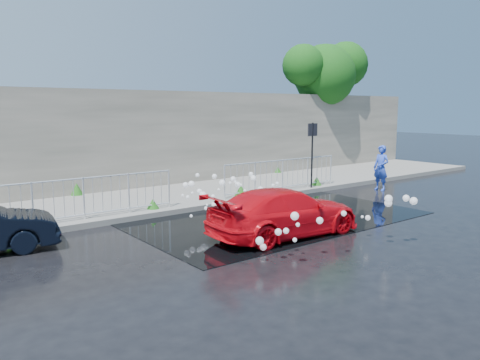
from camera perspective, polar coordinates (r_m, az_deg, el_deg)
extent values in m
plane|color=black|center=(12.12, 5.52, -5.66)|extent=(90.00, 90.00, 0.00)
cube|color=slate|center=(16.02, -6.81, -1.86)|extent=(30.00, 4.00, 0.15)
cube|color=slate|center=(14.37, -2.69, -3.01)|extent=(30.00, 0.25, 0.16)
cube|color=#5F5C50|center=(17.71, -10.59, 5.01)|extent=(30.00, 0.60, 3.50)
cube|color=black|center=(13.16, 4.13, -4.46)|extent=(8.00, 5.00, 0.01)
cylinder|color=black|center=(16.99, 8.77, 2.71)|extent=(0.06, 0.06, 2.50)
cube|color=black|center=(16.92, 8.84, 6.08)|extent=(0.45, 0.04, 0.45)
cylinder|color=#332114|center=(24.63, 9.56, 7.44)|extent=(0.36, 0.36, 5.00)
sphere|color=#0E3B0F|center=(23.77, 10.30, 12.44)|extent=(3.01, 3.01, 3.01)
sphere|color=#0E3B0F|center=(24.94, 12.71, 13.57)|extent=(2.28, 2.28, 2.28)
sphere|color=#0E3B0F|center=(22.71, 7.71, 13.70)|extent=(1.97, 1.97, 1.97)
cylinder|color=silver|center=(13.77, -8.67, -1.00)|extent=(0.05, 0.05, 1.10)
cylinder|color=silver|center=(12.68, -18.63, 0.19)|extent=(5.00, 0.04, 0.04)
cylinder|color=silver|center=(12.85, -18.43, -4.00)|extent=(5.00, 0.04, 0.04)
cylinder|color=silver|center=(14.83, -1.91, -0.21)|extent=(0.05, 0.05, 1.10)
cylinder|color=silver|center=(18.18, 10.98, 1.29)|extent=(0.05, 0.05, 1.10)
cylinder|color=silver|center=(16.33, 5.22, 2.43)|extent=(5.00, 0.04, 0.04)
cylinder|color=silver|center=(16.46, 5.17, -0.86)|extent=(5.00, 0.04, 0.04)
cone|color=#204A13|center=(12.44, -26.37, -4.68)|extent=(0.40, 0.40, 0.33)
cone|color=#204A13|center=(13.66, -10.57, -2.87)|extent=(0.36, 0.36, 0.28)
cone|color=#204A13|center=(15.34, 0.11, -1.30)|extent=(0.44, 0.44, 0.36)
cone|color=#204A13|center=(17.75, 9.33, -0.11)|extent=(0.38, 0.38, 0.32)
cone|color=#204A13|center=(16.46, -19.28, -1.05)|extent=(0.42, 0.42, 0.39)
cone|color=#204A13|center=(21.06, 4.59, 1.27)|extent=(0.34, 0.34, 0.26)
sphere|color=white|center=(13.96, 1.65, 0.23)|extent=(0.17, 0.17, 0.17)
sphere|color=white|center=(13.78, 4.55, -0.42)|extent=(0.10, 0.10, 0.10)
sphere|color=white|center=(13.38, -1.22, -0.34)|extent=(0.08, 0.08, 0.08)
sphere|color=white|center=(12.03, -3.31, -1.99)|extent=(0.10, 0.10, 0.10)
sphere|color=white|center=(13.36, -5.21, 0.58)|extent=(0.12, 0.12, 0.12)
sphere|color=white|center=(12.34, -5.84, -1.58)|extent=(0.07, 0.07, 0.07)
sphere|color=white|center=(12.37, -1.70, -2.85)|extent=(0.09, 0.09, 0.09)
sphere|color=white|center=(11.30, -5.98, -4.39)|extent=(0.07, 0.07, 0.07)
sphere|color=white|center=(13.53, 5.08, -1.78)|extent=(0.16, 0.16, 0.16)
sphere|color=white|center=(13.17, -0.84, 0.12)|extent=(0.16, 0.16, 0.16)
sphere|color=white|center=(12.57, 4.72, -3.47)|extent=(0.12, 0.12, 0.12)
sphere|color=white|center=(12.95, -2.18, -0.35)|extent=(0.18, 0.18, 0.18)
sphere|color=white|center=(13.53, -0.59, -0.19)|extent=(0.09, 0.09, 0.09)
sphere|color=white|center=(13.46, 4.04, -0.65)|extent=(0.10, 0.10, 0.10)
sphere|color=white|center=(13.06, 6.91, -3.86)|extent=(0.13, 0.13, 0.13)
sphere|color=white|center=(11.63, -4.17, -3.45)|extent=(0.10, 0.10, 0.10)
sphere|color=white|center=(12.88, -5.94, -0.48)|extent=(0.17, 0.17, 0.17)
sphere|color=white|center=(12.66, -6.66, -0.61)|extent=(0.16, 0.16, 0.16)
sphere|color=white|center=(11.91, -6.38, -2.08)|extent=(0.10, 0.10, 0.10)
sphere|color=white|center=(13.12, 2.57, -1.64)|extent=(0.15, 0.15, 0.15)
sphere|color=white|center=(12.81, 7.17, -3.28)|extent=(0.11, 0.11, 0.11)
sphere|color=white|center=(12.51, -4.97, -1.38)|extent=(0.14, 0.14, 0.14)
sphere|color=white|center=(13.42, 0.08, -0.62)|extent=(0.09, 0.09, 0.09)
sphere|color=white|center=(12.61, -2.63, -1.18)|extent=(0.07, 0.07, 0.07)
sphere|color=white|center=(13.18, 0.57, -1.29)|extent=(0.08, 0.08, 0.08)
sphere|color=white|center=(11.68, -7.01, -1.88)|extent=(0.07, 0.07, 0.07)
sphere|color=white|center=(13.34, -3.13, 0.44)|extent=(0.15, 0.15, 0.15)
sphere|color=white|center=(14.06, 1.35, 0.71)|extent=(0.14, 0.14, 0.14)
sphere|color=white|center=(12.22, 1.83, -3.42)|extent=(0.17, 0.17, 0.17)
sphere|color=white|center=(11.46, -3.79, -3.86)|extent=(0.10, 0.10, 0.10)
sphere|color=white|center=(12.46, -4.52, -1.82)|extent=(0.18, 0.18, 0.18)
sphere|color=white|center=(11.29, -2.45, -4.51)|extent=(0.15, 0.15, 0.15)
sphere|color=white|center=(12.49, 0.84, -2.67)|extent=(0.16, 0.16, 0.16)
sphere|color=white|center=(12.94, 6.90, -3.31)|extent=(0.07, 0.07, 0.07)
sphere|color=white|center=(11.68, -3.18, -3.01)|extent=(0.14, 0.14, 0.14)
sphere|color=white|center=(13.40, -0.29, -0.56)|extent=(0.17, 0.17, 0.17)
sphere|color=white|center=(11.95, -4.06, -3.06)|extent=(0.06, 0.06, 0.06)
sphere|color=white|center=(13.34, 2.51, -1.13)|extent=(0.16, 0.16, 0.16)
sphere|color=white|center=(9.46, 7.06, -5.43)|extent=(0.09, 0.09, 0.09)
sphere|color=white|center=(9.23, 4.69, -6.34)|extent=(0.14, 0.14, 0.14)
sphere|color=white|center=(11.04, 17.62, -2.70)|extent=(0.18, 0.18, 0.18)
sphere|color=white|center=(11.77, 14.68, -4.37)|extent=(0.07, 0.07, 0.07)
sphere|color=white|center=(9.98, 6.69, -7.27)|extent=(0.10, 0.10, 0.10)
sphere|color=white|center=(10.49, 17.65, -2.20)|extent=(0.17, 0.17, 0.17)
sphere|color=white|center=(9.43, 5.63, -6.18)|extent=(0.12, 0.12, 0.12)
sphere|color=white|center=(11.31, 15.32, -4.47)|extent=(0.13, 0.13, 0.13)
sphere|color=white|center=(9.62, 12.53, -4.00)|extent=(0.11, 0.11, 0.11)
sphere|color=white|center=(10.72, 19.59, -2.10)|extent=(0.15, 0.15, 0.15)
sphere|color=white|center=(9.90, 2.84, -8.17)|extent=(0.15, 0.15, 0.15)
sphere|color=white|center=(9.55, 9.70, -4.89)|extent=(0.14, 0.14, 0.14)
sphere|color=white|center=(10.90, 20.40, -2.41)|extent=(0.17, 0.17, 0.17)
sphere|color=white|center=(9.17, 2.42, -7.43)|extent=(0.17, 0.17, 0.17)
sphere|color=white|center=(8.80, 6.68, -4.39)|extent=(0.16, 0.16, 0.16)
imported|color=red|center=(11.14, 5.48, -3.92)|extent=(4.00, 1.79, 1.14)
imported|color=blue|center=(17.99, 16.81, 1.43)|extent=(0.40, 0.61, 1.67)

